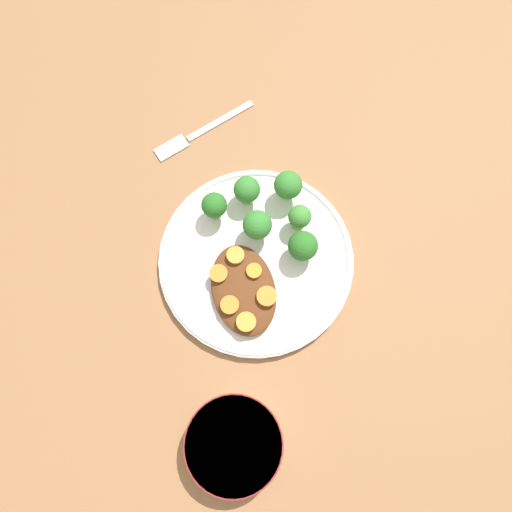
# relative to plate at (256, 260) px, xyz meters

# --- Properties ---
(ground_plane) EXTENTS (4.00, 4.00, 0.00)m
(ground_plane) POSITION_rel_plate_xyz_m (0.00, 0.00, -0.01)
(ground_plane) COLOR #8C603D
(plate) EXTENTS (0.28, 0.28, 0.02)m
(plate) POSITION_rel_plate_xyz_m (0.00, 0.00, 0.00)
(plate) COLOR silver
(plate) RESTS_ON ground_plane
(dip_bowl) EXTENTS (0.12, 0.12, 0.04)m
(dip_bowl) POSITION_rel_plate_xyz_m (-0.23, 0.09, 0.01)
(dip_bowl) COLOR white
(dip_bowl) RESTS_ON ground_plane
(stew_mound) EXTENTS (0.13, 0.09, 0.02)m
(stew_mound) POSITION_rel_plate_xyz_m (-0.04, 0.03, 0.02)
(stew_mound) COLOR #5B3319
(stew_mound) RESTS_ON plate
(broccoli_floret_0) EXTENTS (0.04, 0.04, 0.06)m
(broccoli_floret_0) POSITION_rel_plate_xyz_m (0.04, -0.01, 0.04)
(broccoli_floret_0) COLOR #7FA85B
(broccoli_floret_0) RESTS_ON plate
(broccoli_floret_1) EXTENTS (0.04, 0.04, 0.05)m
(broccoli_floret_1) POSITION_rel_plate_xyz_m (0.08, 0.04, 0.04)
(broccoli_floret_1) COLOR #7FA85B
(broccoli_floret_1) RESTS_ON plate
(broccoli_floret_2) EXTENTS (0.04, 0.04, 0.05)m
(broccoli_floret_2) POSITION_rel_plate_xyz_m (-0.01, -0.06, 0.04)
(broccoli_floret_2) COLOR #759E51
(broccoli_floret_2) RESTS_ON plate
(broccoli_floret_3) EXTENTS (0.04, 0.04, 0.05)m
(broccoli_floret_3) POSITION_rel_plate_xyz_m (0.09, -0.01, 0.04)
(broccoli_floret_3) COLOR #759E51
(broccoli_floret_3) RESTS_ON plate
(broccoli_floret_4) EXTENTS (0.03, 0.03, 0.05)m
(broccoli_floret_4) POSITION_rel_plate_xyz_m (0.04, -0.07, 0.03)
(broccoli_floret_4) COLOR #7FA85B
(broccoli_floret_4) RESTS_ON plate
(broccoli_floret_5) EXTENTS (0.04, 0.04, 0.06)m
(broccoli_floret_5) POSITION_rel_plate_xyz_m (0.08, -0.07, 0.04)
(broccoli_floret_5) COLOR #7FA85B
(broccoli_floret_5) RESTS_ON plate
(carrot_slice_0) EXTENTS (0.02, 0.02, 0.01)m
(carrot_slice_0) POSITION_rel_plate_xyz_m (0.01, 0.03, 0.03)
(carrot_slice_0) COLOR orange
(carrot_slice_0) RESTS_ON stew_mound
(carrot_slice_1) EXTENTS (0.03, 0.03, 0.01)m
(carrot_slice_1) POSITION_rel_plate_xyz_m (-0.06, 0.00, 0.03)
(carrot_slice_1) COLOR orange
(carrot_slice_1) RESTS_ON stew_mound
(carrot_slice_2) EXTENTS (0.02, 0.02, 0.01)m
(carrot_slice_2) POSITION_rel_plate_xyz_m (-0.02, 0.01, 0.03)
(carrot_slice_2) COLOR orange
(carrot_slice_2) RESTS_ON stew_mound
(carrot_slice_3) EXTENTS (0.03, 0.03, 0.00)m
(carrot_slice_3) POSITION_rel_plate_xyz_m (-0.06, 0.05, 0.03)
(carrot_slice_3) COLOR orange
(carrot_slice_3) RESTS_ON stew_mound
(carrot_slice_4) EXTENTS (0.03, 0.03, 0.00)m
(carrot_slice_4) POSITION_rel_plate_xyz_m (-0.01, 0.06, 0.03)
(carrot_slice_4) COLOR orange
(carrot_slice_4) RESTS_ON stew_mound
(carrot_slice_5) EXTENTS (0.03, 0.03, 0.00)m
(carrot_slice_5) POSITION_rel_plate_xyz_m (-0.09, 0.04, 0.03)
(carrot_slice_5) COLOR orange
(carrot_slice_5) RESTS_ON stew_mound
(fork) EXTENTS (0.07, 0.17, 0.01)m
(fork) POSITION_rel_plate_xyz_m (0.22, 0.04, -0.01)
(fork) COLOR #BCBCBC
(fork) RESTS_ON ground_plane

